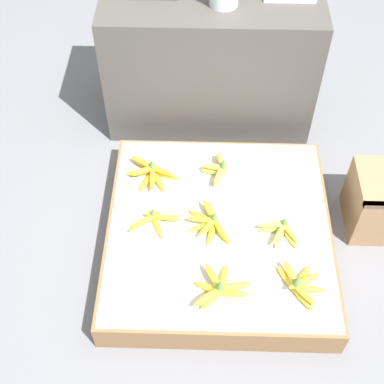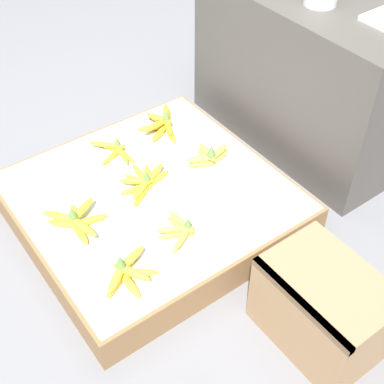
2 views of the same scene
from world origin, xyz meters
TOP-DOWN VIEW (x-y plane):
  - ground_plane at (0.00, 0.00)m, footprint 10.00×10.00m
  - display_platform at (0.00, 0.00)m, footprint 0.96×0.99m
  - back_vendor_table at (-0.05, 0.86)m, footprint 1.02×0.47m
  - wooden_crate at (0.78, 0.14)m, footprint 0.40×0.28m
  - banana_bunch_front_midleft at (-0.00, -0.32)m, footprint 0.23×0.21m
  - banana_bunch_front_midright at (0.31, -0.29)m, footprint 0.19×0.21m
  - banana_bunch_middle_left at (-0.28, 0.01)m, footprint 0.23×0.16m
  - banana_bunch_middle_midleft at (-0.04, -0.00)m, footprint 0.19×0.23m
  - banana_bunch_middle_midright at (0.26, -0.04)m, footprint 0.18×0.14m
  - banana_bunch_back_left at (-0.31, 0.26)m, footprint 0.25×0.22m
  - banana_bunch_back_midleft at (-0.00, 0.29)m, footprint 0.13×0.21m

SIDE VIEW (x-z plane):
  - ground_plane at x=0.00m, z-range 0.00..0.00m
  - display_platform at x=0.00m, z-range 0.00..0.14m
  - wooden_crate at x=0.78m, z-range 0.00..0.30m
  - banana_bunch_middle_left at x=-0.28m, z-range 0.13..0.21m
  - banana_bunch_middle_midleft at x=-0.04m, z-range 0.13..0.22m
  - banana_bunch_middle_midright at x=0.26m, z-range 0.13..0.21m
  - banana_bunch_back_left at x=-0.31m, z-range 0.12..0.22m
  - banana_bunch_front_midright at x=0.31m, z-range 0.12..0.23m
  - banana_bunch_front_midleft at x=0.00m, z-range 0.12..0.23m
  - banana_bunch_back_midleft at x=0.00m, z-range 0.13..0.23m
  - back_vendor_table at x=-0.05m, z-range 0.00..0.69m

